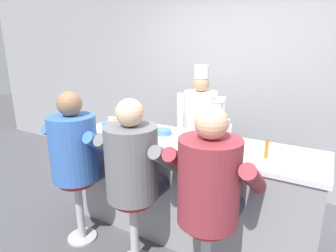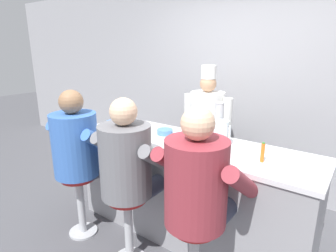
{
  "view_description": "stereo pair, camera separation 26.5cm",
  "coord_description": "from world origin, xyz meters",
  "px_view_note": "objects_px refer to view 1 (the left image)",
  "views": [
    {
      "loc": [
        1.07,
        -1.9,
        1.82
      ],
      "look_at": [
        -0.22,
        0.3,
        1.1
      ],
      "focal_mm": 30.0,
      "sensor_mm": 36.0,
      "label": 1
    },
    {
      "loc": [
        1.29,
        -1.76,
        1.82
      ],
      "look_at": [
        -0.22,
        0.3,
        1.1
      ],
      "focal_mm": 30.0,
      "sensor_mm": 36.0,
      "label": 2
    }
  ],
  "objects_px": {
    "coffee_mug_blue": "(107,126)",
    "cook_in_whites_near": "(200,125)",
    "ketchup_bottle_red": "(212,138)",
    "mustard_bottle_yellow": "(201,141)",
    "hot_sauce_bottle_orange": "(267,149)",
    "diner_seated_grey": "(135,166)",
    "breakfast_plate": "(121,132)",
    "diner_seated_maroon": "(211,185)",
    "cup_stack_steel": "(218,119)",
    "coffee_mug_tan": "(113,121)",
    "diner_seated_blue": "(77,151)",
    "cereal_bowl": "(164,132)",
    "water_pitcher_clear": "(223,131)"
  },
  "relations": [
    {
      "from": "water_pitcher_clear",
      "to": "diner_seated_maroon",
      "type": "xyz_separation_m",
      "value": [
        0.17,
        -0.69,
        -0.18
      ]
    },
    {
      "from": "hot_sauce_bottle_orange",
      "to": "cook_in_whites_near",
      "type": "bearing_deg",
      "value": 137.08
    },
    {
      "from": "coffee_mug_blue",
      "to": "cup_stack_steel",
      "type": "height_order",
      "value": "cup_stack_steel"
    },
    {
      "from": "hot_sauce_bottle_orange",
      "to": "coffee_mug_blue",
      "type": "height_order",
      "value": "hot_sauce_bottle_orange"
    },
    {
      "from": "ketchup_bottle_red",
      "to": "mustard_bottle_yellow",
      "type": "xyz_separation_m",
      "value": [
        -0.05,
        -0.1,
        -0.01
      ]
    },
    {
      "from": "mustard_bottle_yellow",
      "to": "cup_stack_steel",
      "type": "xyz_separation_m",
      "value": [
        -0.03,
        0.46,
        0.07
      ]
    },
    {
      "from": "cook_in_whites_near",
      "to": "cereal_bowl",
      "type": "bearing_deg",
      "value": -93.94
    },
    {
      "from": "water_pitcher_clear",
      "to": "cup_stack_steel",
      "type": "xyz_separation_m",
      "value": [
        -0.09,
        0.13,
        0.07
      ]
    },
    {
      "from": "breakfast_plate",
      "to": "diner_seated_maroon",
      "type": "bearing_deg",
      "value": -21.17
    },
    {
      "from": "hot_sauce_bottle_orange",
      "to": "breakfast_plate",
      "type": "distance_m",
      "value": 1.4
    },
    {
      "from": "ketchup_bottle_red",
      "to": "coffee_mug_blue",
      "type": "bearing_deg",
      "value": 178.51
    },
    {
      "from": "coffee_mug_tan",
      "to": "diner_seated_maroon",
      "type": "xyz_separation_m",
      "value": [
        1.46,
        -0.68,
        -0.11
      ]
    },
    {
      "from": "coffee_mug_tan",
      "to": "cereal_bowl",
      "type": "bearing_deg",
      "value": -3.76
    },
    {
      "from": "diner_seated_blue",
      "to": "cook_in_whites_near",
      "type": "distance_m",
      "value": 1.52
    },
    {
      "from": "cereal_bowl",
      "to": "diner_seated_maroon",
      "type": "height_order",
      "value": "diner_seated_maroon"
    },
    {
      "from": "water_pitcher_clear",
      "to": "cup_stack_steel",
      "type": "height_order",
      "value": "cup_stack_steel"
    },
    {
      "from": "diner_seated_grey",
      "to": "cook_in_whites_near",
      "type": "distance_m",
      "value": 1.41
    },
    {
      "from": "breakfast_plate",
      "to": "mustard_bottle_yellow",
      "type": "bearing_deg",
      "value": -5.32
    },
    {
      "from": "water_pitcher_clear",
      "to": "cereal_bowl",
      "type": "relative_size",
      "value": 1.41
    },
    {
      "from": "cereal_bowl",
      "to": "cook_in_whites_near",
      "type": "xyz_separation_m",
      "value": [
        0.05,
        0.77,
        -0.11
      ]
    },
    {
      "from": "hot_sauce_bottle_orange",
      "to": "cereal_bowl",
      "type": "distance_m",
      "value": 1.02
    },
    {
      "from": "cereal_bowl",
      "to": "diner_seated_maroon",
      "type": "distance_m",
      "value": 0.99
    },
    {
      "from": "water_pitcher_clear",
      "to": "diner_seated_grey",
      "type": "distance_m",
      "value": 0.86
    },
    {
      "from": "mustard_bottle_yellow",
      "to": "water_pitcher_clear",
      "type": "relative_size",
      "value": 1.02
    },
    {
      "from": "cook_in_whites_near",
      "to": "ketchup_bottle_red",
      "type": "bearing_deg",
      "value": -61.08
    },
    {
      "from": "cereal_bowl",
      "to": "breakfast_plate",
      "type": "bearing_deg",
      "value": -153.54
    },
    {
      "from": "coffee_mug_tan",
      "to": "water_pitcher_clear",
      "type": "bearing_deg",
      "value": 0.52
    },
    {
      "from": "mustard_bottle_yellow",
      "to": "diner_seated_grey",
      "type": "height_order",
      "value": "diner_seated_grey"
    },
    {
      "from": "coffee_mug_tan",
      "to": "coffee_mug_blue",
      "type": "bearing_deg",
      "value": -65.43
    },
    {
      "from": "coffee_mug_tan",
      "to": "diner_seated_grey",
      "type": "bearing_deg",
      "value": -39.92
    },
    {
      "from": "mustard_bottle_yellow",
      "to": "hot_sauce_bottle_orange",
      "type": "height_order",
      "value": "mustard_bottle_yellow"
    },
    {
      "from": "breakfast_plate",
      "to": "diner_seated_maroon",
      "type": "relative_size",
      "value": 0.18
    },
    {
      "from": "water_pitcher_clear",
      "to": "diner_seated_grey",
      "type": "xyz_separation_m",
      "value": [
        -0.48,
        -0.69,
        -0.18
      ]
    },
    {
      "from": "breakfast_plate",
      "to": "diner_seated_blue",
      "type": "bearing_deg",
      "value": -109.49
    },
    {
      "from": "cup_stack_steel",
      "to": "cook_in_whites_near",
      "type": "distance_m",
      "value": 0.78
    },
    {
      "from": "diner_seated_maroon",
      "to": "breakfast_plate",
      "type": "bearing_deg",
      "value": 158.83
    },
    {
      "from": "cup_stack_steel",
      "to": "diner_seated_blue",
      "type": "relative_size",
      "value": 0.24
    },
    {
      "from": "diner_seated_maroon",
      "to": "cereal_bowl",
      "type": "bearing_deg",
      "value": 140.19
    },
    {
      "from": "hot_sauce_bottle_orange",
      "to": "coffee_mug_tan",
      "type": "distance_m",
      "value": 1.72
    },
    {
      "from": "mustard_bottle_yellow",
      "to": "coffee_mug_tan",
      "type": "bearing_deg",
      "value": 165.33
    },
    {
      "from": "mustard_bottle_yellow",
      "to": "coffee_mug_blue",
      "type": "distance_m",
      "value": 1.15
    },
    {
      "from": "breakfast_plate",
      "to": "coffee_mug_tan",
      "type": "bearing_deg",
      "value": 143.49
    },
    {
      "from": "hot_sauce_bottle_orange",
      "to": "diner_seated_grey",
      "type": "xyz_separation_m",
      "value": [
        -0.9,
        -0.51,
        -0.15
      ]
    },
    {
      "from": "coffee_mug_tan",
      "to": "cook_in_whites_near",
      "type": "xyz_separation_m",
      "value": [
        0.76,
        0.73,
        -0.13
      ]
    },
    {
      "from": "mustard_bottle_yellow",
      "to": "diner_seated_blue",
      "type": "height_order",
      "value": "diner_seated_blue"
    },
    {
      "from": "coffee_mug_blue",
      "to": "cook_in_whites_near",
      "type": "relative_size",
      "value": 0.09
    },
    {
      "from": "cereal_bowl",
      "to": "diner_seated_grey",
      "type": "xyz_separation_m",
      "value": [
        0.11,
        -0.63,
        -0.1
      ]
    },
    {
      "from": "diner_seated_maroon",
      "to": "diner_seated_grey",
      "type": "bearing_deg",
      "value": -179.93
    },
    {
      "from": "diner_seated_grey",
      "to": "diner_seated_maroon",
      "type": "distance_m",
      "value": 0.65
    },
    {
      "from": "coffee_mug_blue",
      "to": "cook_in_whites_near",
      "type": "height_order",
      "value": "cook_in_whites_near"
    }
  ]
}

